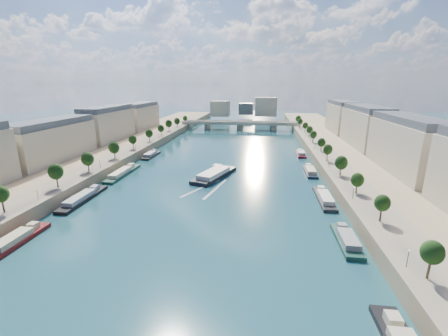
# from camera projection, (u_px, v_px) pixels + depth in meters

# --- Properties ---
(ground) EXTENTS (700.00, 700.00, 0.00)m
(ground) POSITION_uv_depth(u_px,v_px,m) (222.00, 166.00, 162.08)
(ground) COLOR #0D363C
(ground) RESTS_ON ground
(quay_left) EXTENTS (44.00, 520.00, 5.00)m
(quay_left) POSITION_uv_depth(u_px,v_px,m) (96.00, 157.00, 170.12)
(quay_left) COLOR #9E8460
(quay_left) RESTS_ON ground
(quay_right) EXTENTS (44.00, 520.00, 5.00)m
(quay_right) POSITION_uv_depth(u_px,v_px,m) (361.00, 166.00, 152.67)
(quay_right) COLOR #9E8460
(quay_right) RESTS_ON ground
(pave_left) EXTENTS (14.00, 520.00, 0.10)m
(pave_left) POSITION_uv_depth(u_px,v_px,m) (121.00, 154.00, 167.62)
(pave_left) COLOR gray
(pave_left) RESTS_ON quay_left
(pave_right) EXTENTS (14.00, 520.00, 0.10)m
(pave_right) POSITION_uv_depth(u_px,v_px,m) (331.00, 160.00, 153.80)
(pave_right) COLOR gray
(pave_right) RESTS_ON quay_right
(trees_left) EXTENTS (4.80, 268.80, 8.26)m
(trees_left) POSITION_uv_depth(u_px,v_px,m) (125.00, 143.00, 167.81)
(trees_left) COLOR #382B1E
(trees_left) RESTS_ON ground
(trees_right) EXTENTS (4.80, 268.80, 8.26)m
(trees_right) POSITION_uv_depth(u_px,v_px,m) (324.00, 146.00, 162.12)
(trees_right) COLOR #382B1E
(trees_right) RESTS_ON ground
(lamps_left) EXTENTS (0.36, 200.36, 4.28)m
(lamps_left) POSITION_uv_depth(u_px,v_px,m) (120.00, 153.00, 156.78)
(lamps_left) COLOR black
(lamps_left) RESTS_ON ground
(lamps_right) EXTENTS (0.36, 200.36, 4.28)m
(lamps_right) POSITION_uv_depth(u_px,v_px,m) (321.00, 152.00, 158.38)
(lamps_right) COLOR black
(lamps_right) RESTS_ON ground
(buildings_left) EXTENTS (16.00, 226.00, 23.20)m
(buildings_left) POSITION_uv_depth(u_px,v_px,m) (84.00, 129.00, 179.38)
(buildings_left) COLOR #C5B498
(buildings_left) RESTS_ON ground
(buildings_right) EXTENTS (16.00, 226.00, 23.20)m
(buildings_right) POSITION_uv_depth(u_px,v_px,m) (383.00, 135.00, 158.78)
(buildings_right) COLOR #C5B498
(buildings_right) RESTS_ON ground
(skyline) EXTENTS (79.00, 42.00, 22.00)m
(skyline) POSITION_uv_depth(u_px,v_px,m) (248.00, 108.00, 367.36)
(skyline) COLOR #C5B498
(skyline) RESTS_ON ground
(bridge) EXTENTS (112.00, 12.00, 8.15)m
(bridge) POSITION_uv_depth(u_px,v_px,m) (240.00, 124.00, 288.69)
(bridge) COLOR #C1B79E
(bridge) RESTS_ON ground
(tour_barge) EXTENTS (18.65, 31.99, 4.18)m
(tour_barge) POSITION_uv_depth(u_px,v_px,m) (214.00, 174.00, 142.12)
(tour_barge) COLOR black
(tour_barge) RESTS_ON ground
(wake) EXTENTS (16.19, 25.63, 0.04)m
(wake) POSITION_uv_depth(u_px,v_px,m) (208.00, 188.00, 126.67)
(wake) COLOR silver
(wake) RESTS_ON ground
(moored_barges_left) EXTENTS (5.00, 161.85, 3.60)m
(moored_barges_left) POSITION_uv_depth(u_px,v_px,m) (85.00, 197.00, 114.69)
(moored_barges_left) COLOR #181935
(moored_barges_left) RESTS_ON ground
(moored_barges_right) EXTENTS (5.00, 165.32, 3.60)m
(moored_barges_right) POSITION_uv_depth(u_px,v_px,m) (325.00, 199.00, 112.98)
(moored_barges_right) COLOR black
(moored_barges_right) RESTS_ON ground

